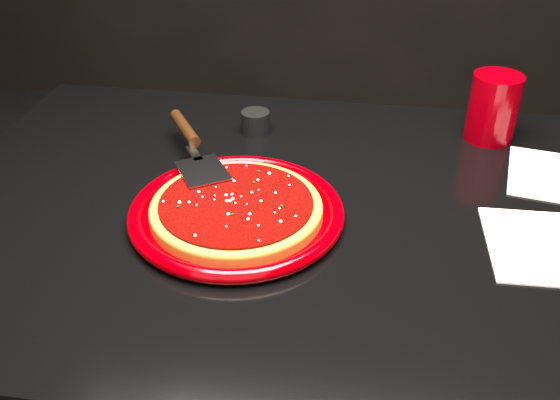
{
  "coord_description": "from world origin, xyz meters",
  "views": [
    {
      "loc": [
        0.07,
        -0.78,
        1.27
      ],
      "look_at": [
        -0.05,
        -0.02,
        0.77
      ],
      "focal_mm": 40.0,
      "sensor_mm": 36.0,
      "label": 1
    }
  ],
  "objects_px": {
    "ramekin": "(256,122)",
    "plate": "(237,212)",
    "cup": "(493,108)",
    "pizza_server": "(194,146)",
    "table": "(309,378)"
  },
  "relations": [
    {
      "from": "ramekin",
      "to": "plate",
      "type": "bearing_deg",
      "value": -84.93
    },
    {
      "from": "cup",
      "to": "ramekin",
      "type": "distance_m",
      "value": 0.43
    },
    {
      "from": "plate",
      "to": "pizza_server",
      "type": "xyz_separation_m",
      "value": [
        -0.1,
        0.14,
        0.03
      ]
    },
    {
      "from": "plate",
      "to": "cup",
      "type": "relative_size",
      "value": 2.62
    },
    {
      "from": "table",
      "to": "pizza_server",
      "type": "xyz_separation_m",
      "value": [
        -0.21,
        0.1,
        0.41
      ]
    },
    {
      "from": "pizza_server",
      "to": "ramekin",
      "type": "height_order",
      "value": "pizza_server"
    },
    {
      "from": "plate",
      "to": "ramekin",
      "type": "height_order",
      "value": "ramekin"
    },
    {
      "from": "plate",
      "to": "pizza_server",
      "type": "relative_size",
      "value": 1.09
    },
    {
      "from": "pizza_server",
      "to": "cup",
      "type": "relative_size",
      "value": 2.4
    },
    {
      "from": "cup",
      "to": "plate",
      "type": "bearing_deg",
      "value": -140.78
    },
    {
      "from": "plate",
      "to": "cup",
      "type": "bearing_deg",
      "value": 39.22
    },
    {
      "from": "table",
      "to": "cup",
      "type": "relative_size",
      "value": 9.89
    },
    {
      "from": "ramekin",
      "to": "pizza_server",
      "type": "bearing_deg",
      "value": -117.7
    },
    {
      "from": "table",
      "to": "pizza_server",
      "type": "bearing_deg",
      "value": 155.78
    },
    {
      "from": "plate",
      "to": "pizza_server",
      "type": "height_order",
      "value": "pizza_server"
    }
  ]
}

